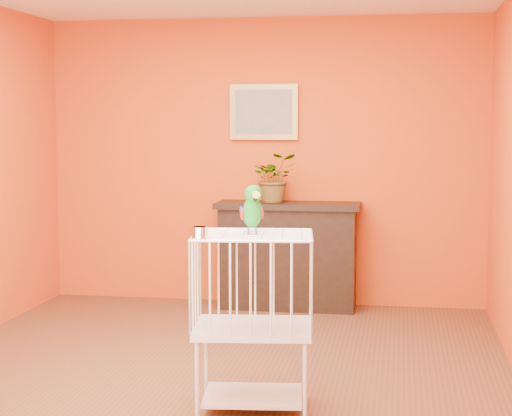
# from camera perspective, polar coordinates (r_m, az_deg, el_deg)

# --- Properties ---
(ground) EXTENTS (4.50, 4.50, 0.00)m
(ground) POSITION_cam_1_polar(r_m,az_deg,el_deg) (5.83, -3.01, -10.81)
(ground) COLOR brown
(ground) RESTS_ON ground
(room_shell) EXTENTS (4.50, 4.50, 4.50)m
(room_shell) POSITION_cam_1_polar(r_m,az_deg,el_deg) (5.59, -3.10, 4.95)
(room_shell) COLOR #C94612
(room_shell) RESTS_ON ground
(console_cabinet) EXTENTS (1.28, 0.46, 0.95)m
(console_cabinet) POSITION_cam_1_polar(r_m,az_deg,el_deg) (7.64, 2.12, -3.17)
(console_cabinet) COLOR black
(console_cabinet) RESTS_ON ground
(potted_plant) EXTENTS (0.51, 0.54, 0.34)m
(potted_plant) POSITION_cam_1_polar(r_m,az_deg,el_deg) (7.57, 1.24, 1.65)
(potted_plant) COLOR #26722D
(potted_plant) RESTS_ON console_cabinet
(framed_picture) EXTENTS (0.62, 0.04, 0.50)m
(framed_picture) POSITION_cam_1_polar(r_m,az_deg,el_deg) (7.77, 0.52, 6.42)
(framed_picture) COLOR #A7863B
(framed_picture) RESTS_ON room_shell
(birdcage) EXTENTS (0.72, 0.59, 1.03)m
(birdcage) POSITION_cam_1_polar(r_m,az_deg,el_deg) (4.95, -0.20, -7.43)
(birdcage) COLOR silver
(birdcage) RESTS_ON ground
(feed_cup) EXTENTS (0.09, 0.09, 0.06)m
(feed_cup) POSITION_cam_1_polar(r_m,az_deg,el_deg) (4.68, -3.77, -1.63)
(feed_cup) COLOR silver
(feed_cup) RESTS_ON birdcage
(parrot) EXTENTS (0.16, 0.25, 0.29)m
(parrot) POSITION_cam_1_polar(r_m,az_deg,el_deg) (4.86, -0.25, -0.05)
(parrot) COLOR #59544C
(parrot) RESTS_ON birdcage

